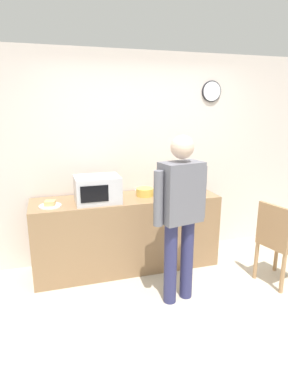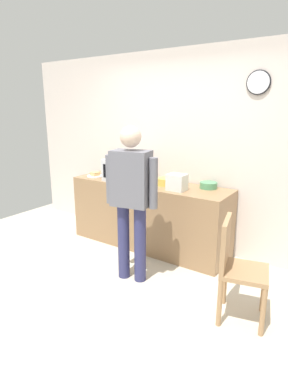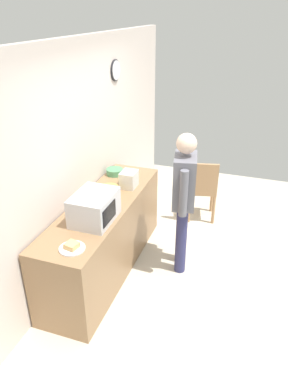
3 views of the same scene
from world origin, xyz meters
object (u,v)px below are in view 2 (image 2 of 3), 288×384
(toaster, at_px, (177,182))
(fork_utensil, at_px, (176,182))
(salad_bowl, at_px, (165,182))
(cereal_bowl, at_px, (208,185))
(spoon_utensil, at_px, (142,178))
(wooden_chair, at_px, (236,265))
(person_standing, at_px, (131,193))
(sandwich_plate, at_px, (95,175))
(microwave, at_px, (124,170))

(toaster, bearing_deg, fork_utensil, 119.81)
(salad_bowl, height_order, cereal_bowl, salad_bowl)
(cereal_bowl, relative_size, spoon_utensil, 1.27)
(fork_utensil, relative_size, wooden_chair, 0.18)
(spoon_utensil, height_order, person_standing, person_standing)
(sandwich_plate, height_order, person_standing, person_standing)
(wooden_chair, bearing_deg, salad_bowl, 144.87)
(toaster, distance_m, fork_utensil, 0.46)
(person_standing, bearing_deg, toaster, 77.73)
(sandwich_plate, xyz_separation_m, spoon_utensil, (0.65, 0.26, -0.02))
(salad_bowl, bearing_deg, sandwich_plate, -174.03)
(sandwich_plate, height_order, spoon_utensil, sandwich_plate)
(toaster, height_order, wooden_chair, toaster)
(person_standing, bearing_deg, fork_utensil, 93.52)
(cereal_bowl, bearing_deg, salad_bowl, -163.16)
(microwave, xyz_separation_m, fork_utensil, (0.62, 0.34, -0.15))
(microwave, xyz_separation_m, cereal_bowl, (1.12, 0.26, -0.11))
(salad_bowl, distance_m, person_standing, 0.87)
(cereal_bowl, relative_size, toaster, 0.98)
(wooden_chair, bearing_deg, microwave, 156.83)
(sandwich_plate, relative_size, wooden_chair, 0.26)
(fork_utensil, height_order, person_standing, person_standing)
(microwave, xyz_separation_m, toaster, (0.84, -0.05, -0.05))
(toaster, bearing_deg, person_standing, -102.27)
(sandwich_plate, height_order, salad_bowl, salad_bowl)
(spoon_utensil, bearing_deg, fork_utensil, 11.25)
(sandwich_plate, bearing_deg, spoon_utensil, 22.07)
(person_standing, bearing_deg, sandwich_plate, 148.24)
(microwave, height_order, person_standing, person_standing)
(salad_bowl, xyz_separation_m, cereal_bowl, (0.53, 0.16, -0.01))
(sandwich_plate, relative_size, toaster, 1.09)
(microwave, relative_size, salad_bowl, 2.38)
(salad_bowl, bearing_deg, spoon_utensil, 162.22)
(fork_utensil, bearing_deg, toaster, -60.19)
(toaster, bearing_deg, wooden_chair, -36.28)
(sandwich_plate, distance_m, toaster, 1.37)
(sandwich_plate, distance_m, wooden_chair, 2.53)
(person_standing, bearing_deg, microwave, 131.71)
(microwave, relative_size, person_standing, 0.29)
(person_standing, bearing_deg, spoon_utensil, 118.81)
(sandwich_plate, relative_size, person_standing, 0.14)
(cereal_bowl, xyz_separation_m, person_standing, (-0.44, -1.03, 0.06))
(toaster, height_order, fork_utensil, toaster)
(microwave, distance_m, person_standing, 1.03)
(microwave, height_order, sandwich_plate, microwave)
(wooden_chair, bearing_deg, fork_utensil, 137.46)
(cereal_bowl, bearing_deg, spoon_utensil, -179.27)
(cereal_bowl, bearing_deg, sandwich_plate, -170.44)
(microwave, bearing_deg, salad_bowl, 9.24)
(microwave, bearing_deg, sandwich_plate, -177.77)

